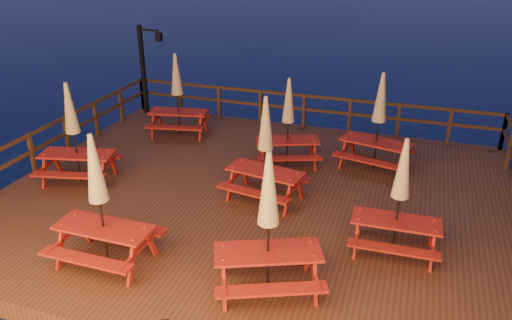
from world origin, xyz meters
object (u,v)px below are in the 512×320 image
(lamp_post, at_px, (147,62))
(picnic_table_2, at_px, (99,199))
(picnic_table_0, at_px, (177,94))
(picnic_table_1, at_px, (268,222))

(lamp_post, relative_size, picnic_table_2, 1.15)
(lamp_post, relative_size, picnic_table_0, 1.18)
(picnic_table_0, xyz_separation_m, picnic_table_2, (1.67, -6.43, 0.04))
(lamp_post, height_order, picnic_table_1, lamp_post)
(picnic_table_0, height_order, picnic_table_1, picnic_table_1)
(picnic_table_0, bearing_deg, picnic_table_1, -63.63)
(picnic_table_0, bearing_deg, lamp_post, 129.36)
(lamp_post, bearing_deg, picnic_table_0, -39.41)
(lamp_post, relative_size, picnic_table_1, 1.14)
(picnic_table_2, bearing_deg, picnic_table_1, 4.38)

